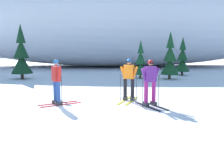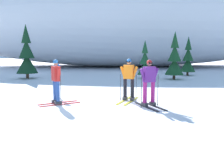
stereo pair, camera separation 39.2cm
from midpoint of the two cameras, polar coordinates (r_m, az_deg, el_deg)
name	(u,v)px [view 2 (the right image)]	position (r m, az deg, el deg)	size (l,w,h in m)	color
ground_plane	(99,105)	(9.39, -1.96, -6.03)	(120.00, 120.00, 0.00)	white
skier_orange_jacket	(129,79)	(10.19, 5.23, 0.23)	(1.06, 1.81, 1.77)	gold
skier_red_jacket	(57,81)	(9.67, -11.69, -0.15)	(1.64, 1.21, 1.77)	red
skier_purple_jacket	(150,82)	(9.23, 10.14, -0.45)	(1.04, 1.66, 1.77)	black
pine_tree_far_left	(28,56)	(19.47, -18.73, 5.39)	(1.59, 1.59, 4.11)	#47301E
pine_tree_center_left	(146,62)	(18.73, 8.51, 4.11)	(1.13, 1.13, 2.93)	#47301E
pine_tree_center_right	(175,59)	(18.48, 15.27, 4.71)	(1.37, 1.37, 3.54)	#47301E
pine_tree_far_right	(189,59)	(21.81, 18.14, 4.66)	(1.28, 1.28, 3.33)	#47301E
snow_ridge_background	(125,24)	(33.39, 3.53, 13.06)	(50.01, 20.61, 11.44)	white
trail_marker_post	(58,78)	(11.20, -11.55, 0.42)	(0.28, 0.07, 1.53)	black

